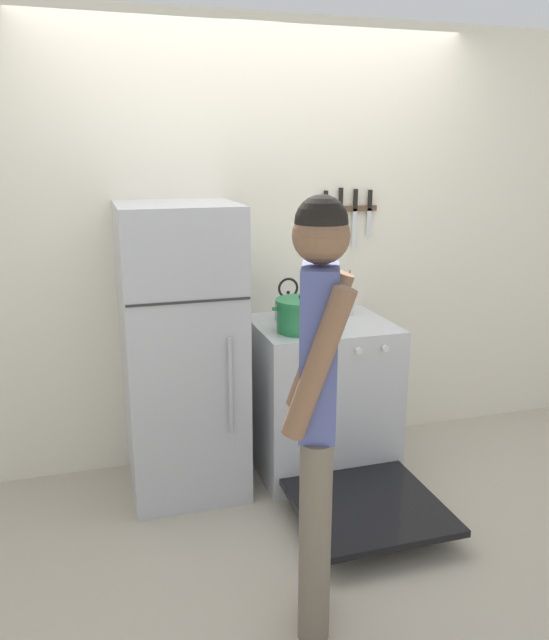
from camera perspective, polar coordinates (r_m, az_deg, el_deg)
ground_plane at (r=4.06m, az=-1.60°, el=-11.53°), size 14.00×14.00×0.00m
wall_back at (r=3.70m, az=-1.87°, el=6.63°), size 10.00×0.06×2.55m
refrigerator at (r=3.38m, az=-8.44°, el=-2.87°), size 0.61×0.66×1.57m
stove_range at (r=3.65m, az=4.45°, el=-7.16°), size 0.77×1.36×0.89m
dutch_oven_pot at (r=3.34m, az=2.45°, el=0.45°), size 0.32×0.28×0.20m
tea_kettle at (r=3.58m, az=1.28°, el=1.31°), size 0.19×0.15×0.24m
utensil_jar at (r=3.71m, az=6.42°, el=1.64°), size 0.10×0.10×0.27m
person at (r=2.28m, az=3.99°, el=-7.09°), size 0.36×0.41×1.69m
wall_knife_strip at (r=3.81m, az=6.68°, el=10.12°), size 0.38×0.03×0.36m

